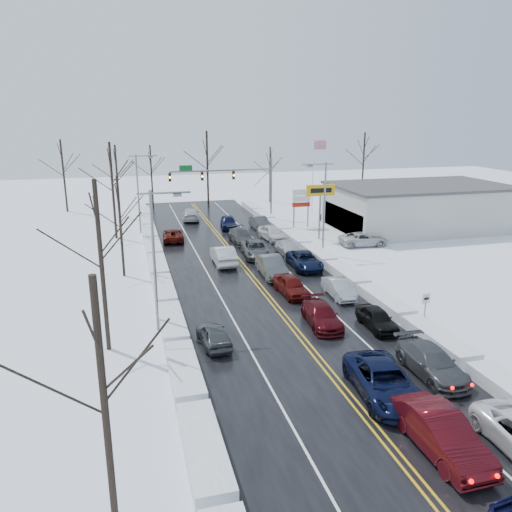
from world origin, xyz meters
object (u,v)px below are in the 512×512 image
object	(u,v)px
tires_plus_sign	(320,194)
flagpole	(314,170)
oncoming_car_0	(224,264)
traffic_signal_mast	(233,178)
dealership_building	(419,206)

from	to	relation	value
tires_plus_sign	flagpole	bearing A→B (deg)	71.56
tires_plus_sign	flagpole	xyz separation A→B (m)	(4.67, 14.01, 0.93)
tires_plus_sign	oncoming_car_0	world-z (taller)	tires_plus_sign
tires_plus_sign	traffic_signal_mast	bearing A→B (deg)	120.46
traffic_signal_mast	oncoming_car_0	xyz separation A→B (m)	(-5.04, -18.69, -5.48)
oncoming_car_0	tires_plus_sign	bearing A→B (deg)	-150.73
traffic_signal_mast	tires_plus_sign	world-z (taller)	traffic_signal_mast
flagpole	oncoming_car_0	size ratio (longest dim) A/B	1.96
dealership_building	oncoming_car_0	bearing A→B (deg)	-161.22
flagpole	tires_plus_sign	bearing A→B (deg)	-108.44
tires_plus_sign	oncoming_car_0	distance (m)	14.69
traffic_signal_mast	oncoming_car_0	size ratio (longest dim) A/B	2.60
tires_plus_sign	dealership_building	world-z (taller)	tires_plus_sign
flagpole	dealership_building	distance (m)	15.24
traffic_signal_mast	dealership_building	size ratio (longest dim) A/B	0.65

